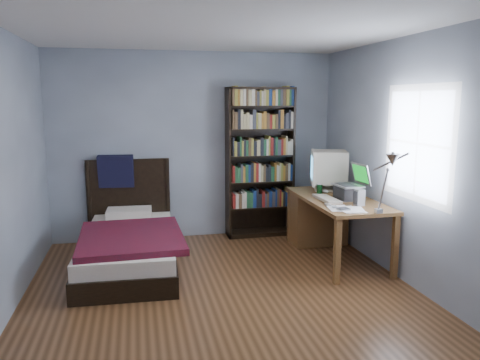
{
  "coord_description": "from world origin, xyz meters",
  "views": [
    {
      "loc": [
        -0.78,
        -4.18,
        1.87
      ],
      "look_at": [
        0.29,
        0.62,
        1.02
      ],
      "focal_mm": 35.0,
      "sensor_mm": 36.0,
      "label": 1
    }
  ],
  "objects": [
    {
      "name": "soda_can",
      "position": [
        1.39,
        1.06,
        0.79
      ],
      "size": [
        0.07,
        0.07,
        0.12
      ],
      "primitive_type": "cylinder",
      "color": "#073414",
      "rests_on": "desk"
    },
    {
      "name": "bed",
      "position": [
        -0.89,
        1.13,
        0.26
      ],
      "size": [
        1.14,
        2.12,
        1.16
      ],
      "color": "black",
      "rests_on": "floor"
    },
    {
      "name": "crt_monitor",
      "position": [
        1.57,
        1.27,
        1.02
      ],
      "size": [
        0.56,
        0.52,
        0.51
      ],
      "color": "beige",
      "rests_on": "desk"
    },
    {
      "name": "bookshelf",
      "position": [
        0.87,
        1.94,
        1.02
      ],
      "size": [
        0.91,
        0.3,
        2.03
      ],
      "color": "black",
      "rests_on": "floor"
    },
    {
      "name": "phone_grey",
      "position": [
        1.26,
        0.33,
        0.74
      ],
      "size": [
        0.07,
        0.1,
        0.02
      ],
      "primitive_type": "cube",
      "rotation": [
        0.0,
        0.0,
        -0.28
      ],
      "color": "gray",
      "rests_on": "desk"
    },
    {
      "name": "external_drive",
      "position": [
        1.31,
        0.21,
        0.74
      ],
      "size": [
        0.12,
        0.12,
        0.02
      ],
      "primitive_type": "cube",
      "rotation": [
        0.0,
        0.0,
        0.1
      ],
      "color": "gray",
      "rests_on": "desk"
    },
    {
      "name": "keyboard",
      "position": [
        1.34,
        0.72,
        0.75
      ],
      "size": [
        0.19,
        0.46,
        0.04
      ],
      "primitive_type": "cube",
      "rotation": [
        0.0,
        0.07,
        0.03
      ],
      "color": "beige",
      "rests_on": "desk"
    },
    {
      "name": "room",
      "position": [
        0.03,
        -0.0,
        1.25
      ],
      "size": [
        4.2,
        4.24,
        2.5
      ],
      "color": "#4A2C15",
      "rests_on": "ground"
    },
    {
      "name": "desk_lamp",
      "position": [
        1.48,
        -0.37,
        1.27
      ],
      "size": [
        0.26,
        0.57,
        0.67
      ],
      "color": "#99999E",
      "rests_on": "desk"
    },
    {
      "name": "mouse",
      "position": [
        1.49,
        1.13,
        0.75
      ],
      "size": [
        0.06,
        0.11,
        0.04
      ],
      "primitive_type": "ellipsoid",
      "color": "silver",
      "rests_on": "desk"
    },
    {
      "name": "desk",
      "position": [
        1.51,
        1.24,
        0.42
      ],
      "size": [
        0.75,
        1.6,
        0.73
      ],
      "color": "brown",
      "rests_on": "floor"
    },
    {
      "name": "speaker",
      "position": [
        1.57,
        0.39,
        0.82
      ],
      "size": [
        0.1,
        0.1,
        0.18
      ],
      "primitive_type": "cube",
      "rotation": [
        0.0,
        0.0,
        0.09
      ],
      "color": "gray",
      "rests_on": "desk"
    },
    {
      "name": "laptop",
      "position": [
        1.6,
        0.71,
        0.85
      ],
      "size": [
        0.36,
        0.36,
        0.42
      ],
      "color": "#2D2D30",
      "rests_on": "desk"
    },
    {
      "name": "phone_silver",
      "position": [
        1.24,
        0.46,
        0.74
      ],
      "size": [
        0.05,
        0.1,
        0.02
      ],
      "primitive_type": "cube",
      "rotation": [
        0.0,
        0.0,
        -0.02
      ],
      "color": "#BBBBC0",
      "rests_on": "desk"
    }
  ]
}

